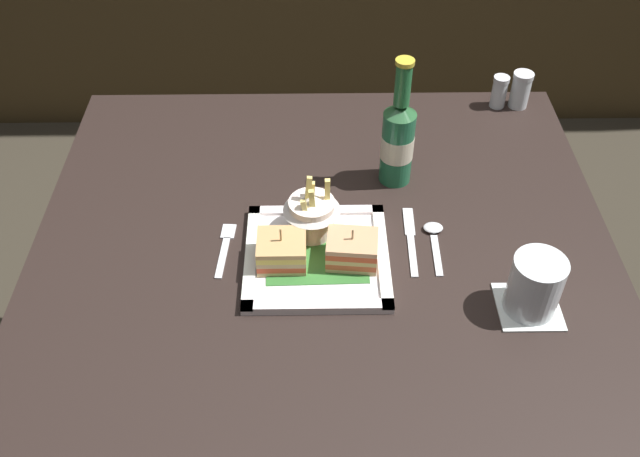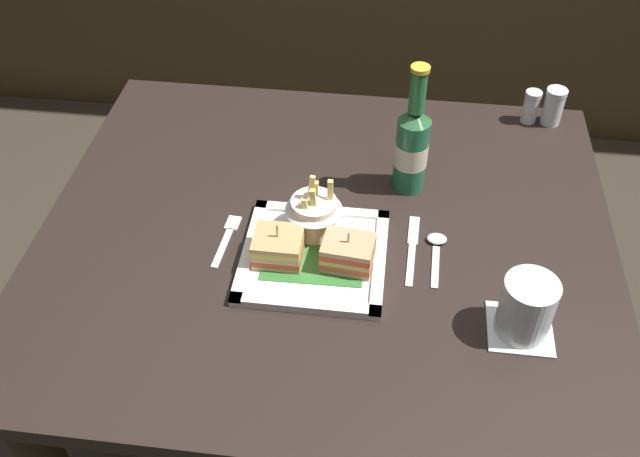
% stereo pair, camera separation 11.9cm
% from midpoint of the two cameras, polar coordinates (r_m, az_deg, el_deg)
% --- Properties ---
extents(ground_plane, '(6.00, 6.00, 0.00)m').
position_cam_midpoint_polar(ground_plane, '(1.84, -1.77, -17.19)').
color(ground_plane, '#342E23').
extents(dining_table, '(1.01, 0.89, 0.74)m').
position_cam_midpoint_polar(dining_table, '(1.35, -2.31, -4.65)').
color(dining_table, black).
rests_on(dining_table, ground_plane).
extents(square_plate, '(0.24, 0.24, 0.02)m').
position_cam_midpoint_polar(square_plate, '(1.19, -3.12, -2.46)').
color(square_plate, white).
rests_on(square_plate, dining_table).
extents(sandwich_half_left, '(0.08, 0.07, 0.08)m').
position_cam_midpoint_polar(sandwich_half_left, '(1.17, -6.05, -1.96)').
color(sandwich_half_left, tan).
rests_on(sandwich_half_left, square_plate).
extents(sandwich_half_right, '(0.09, 0.07, 0.07)m').
position_cam_midpoint_polar(sandwich_half_right, '(1.16, -0.32, -1.88)').
color(sandwich_half_right, tan).
rests_on(sandwich_half_right, square_plate).
extents(fries_cup, '(0.10, 0.10, 0.11)m').
position_cam_midpoint_polar(fries_cup, '(1.20, -3.52, 1.31)').
color(fries_cup, white).
rests_on(fries_cup, square_plate).
extents(beer_bottle, '(0.06, 0.06, 0.26)m').
position_cam_midpoint_polar(beer_bottle, '(1.30, 3.71, 7.16)').
color(beer_bottle, '#1F6641').
rests_on(beer_bottle, dining_table).
extents(drink_coaster, '(0.10, 0.10, 0.00)m').
position_cam_midpoint_polar(drink_coaster, '(1.16, 13.69, -6.33)').
color(drink_coaster, white).
rests_on(drink_coaster, dining_table).
extents(water_glass, '(0.08, 0.08, 0.10)m').
position_cam_midpoint_polar(water_glass, '(1.12, 14.06, -4.86)').
color(water_glass, silver).
rests_on(water_glass, dining_table).
extents(fork, '(0.03, 0.13, 0.00)m').
position_cam_midpoint_polar(fork, '(1.24, -10.44, -1.54)').
color(fork, silver).
rests_on(fork, dining_table).
extents(knife, '(0.02, 0.17, 0.00)m').
position_cam_midpoint_polar(knife, '(1.24, 4.62, -0.89)').
color(knife, silver).
rests_on(knife, dining_table).
extents(spoon, '(0.03, 0.13, 0.01)m').
position_cam_midpoint_polar(spoon, '(1.24, 6.52, -0.60)').
color(spoon, silver).
rests_on(spoon, dining_table).
extents(salt_shaker, '(0.03, 0.03, 0.07)m').
position_cam_midpoint_polar(salt_shaker, '(1.57, 12.17, 10.56)').
color(salt_shaker, silver).
rests_on(salt_shaker, dining_table).
extents(pepper_shaker, '(0.04, 0.04, 0.08)m').
position_cam_midpoint_polar(pepper_shaker, '(1.58, 13.81, 10.62)').
color(pepper_shaker, silver).
rests_on(pepper_shaker, dining_table).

